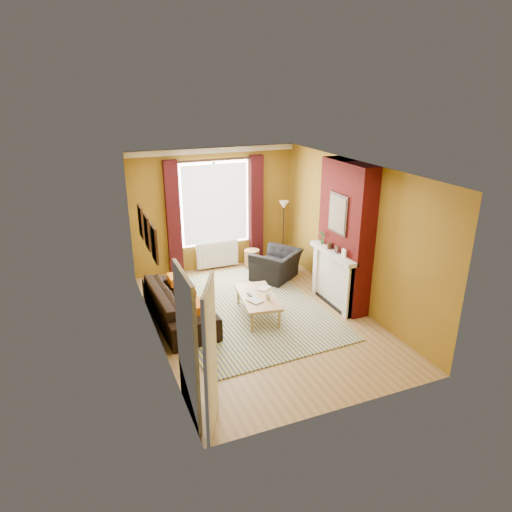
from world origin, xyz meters
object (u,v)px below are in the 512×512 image
(sofa, at_px, (179,304))
(wicker_stool, at_px, (252,259))
(floor_lamp, at_px, (284,215))
(coffee_table, at_px, (258,298))
(armchair, at_px, (276,265))

(sofa, height_order, wicker_stool, sofa)
(sofa, distance_m, floor_lamp, 3.59)
(sofa, xyz_separation_m, floor_lamp, (2.97, 1.81, 0.90))
(coffee_table, distance_m, floor_lamp, 2.86)
(armchair, height_order, floor_lamp, floor_lamp)
(wicker_stool, height_order, floor_lamp, floor_lamp)
(armchair, distance_m, wicker_stool, 0.85)
(sofa, height_order, floor_lamp, floor_lamp)
(armchair, bearing_deg, coffee_table, 17.94)
(coffee_table, xyz_separation_m, floor_lamp, (1.58, 2.23, 0.85))
(wicker_stool, xyz_separation_m, floor_lamp, (0.78, -0.04, 1.00))
(sofa, bearing_deg, coffee_table, -109.68)
(sofa, distance_m, wicker_stool, 2.87)
(sofa, bearing_deg, wicker_stool, -52.54)
(armchair, relative_size, wicker_stool, 2.13)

